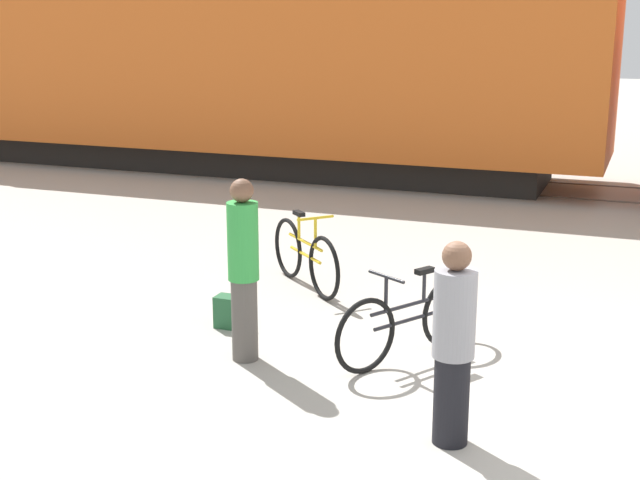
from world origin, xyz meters
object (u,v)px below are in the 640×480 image
(bicycle_black, at_px, (409,321))
(person_in_grey, at_px, (453,344))
(person_in_green, at_px, (243,269))
(backpack, at_px, (229,312))
(bicycle_yellow, at_px, (305,256))

(bicycle_black, distance_m, person_in_grey, 1.76)
(person_in_green, bearing_deg, backpack, -52.79)
(person_in_green, xyz_separation_m, backpack, (-0.54, 0.74, -0.73))
(bicycle_black, relative_size, person_in_grey, 0.99)
(bicycle_yellow, distance_m, person_in_green, 2.38)
(bicycle_black, relative_size, backpack, 4.66)
(bicycle_yellow, xyz_separation_m, backpack, (-0.23, -1.57, -0.22))
(person_in_green, height_order, backpack, person_in_green)
(person_in_green, distance_m, backpack, 1.17)
(person_in_grey, xyz_separation_m, backpack, (-2.75, 1.71, -0.64))
(person_in_grey, relative_size, person_in_green, 0.92)
(bicycle_yellow, relative_size, bicycle_black, 0.83)
(person_in_grey, bearing_deg, person_in_green, -156.94)
(bicycle_black, distance_m, backpack, 2.01)
(bicycle_black, xyz_separation_m, backpack, (-1.99, 0.18, -0.21))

